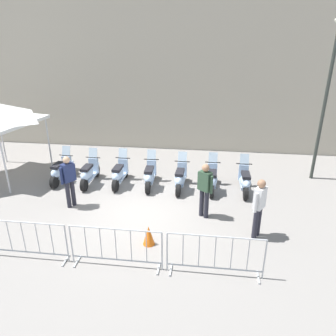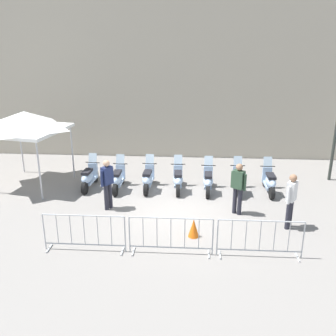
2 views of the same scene
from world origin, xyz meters
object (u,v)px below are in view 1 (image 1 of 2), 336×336
(motorcycle_2, at_px, (120,174))
(motorcycle_5, at_px, (212,179))
(motorcycle_0, at_px, (61,171))
(barrier_segment_0, at_px, (24,240))
(officer_near_row_end, at_px, (259,205))
(traffic_cone, at_px, (149,235))
(motorcycle_4, at_px, (180,178))
(motorcycle_1, at_px, (89,173))
(officer_by_barriers, at_px, (205,188))
(street_lamp, at_px, (328,88))
(motorcycle_3, at_px, (150,175))
(barrier_segment_1, at_px, (116,248))
(barrier_segment_2, at_px, (215,256))
(motorcycle_6, at_px, (245,180))
(officer_mid_plaza, at_px, (69,179))

(motorcycle_2, distance_m, motorcycle_5, 3.39)
(motorcycle_0, relative_size, barrier_segment_0, 0.78)
(barrier_segment_0, height_order, officer_near_row_end, officer_near_row_end)
(officer_near_row_end, bearing_deg, traffic_cone, -154.69)
(motorcycle_4, distance_m, traffic_cone, 3.45)
(motorcycle_1, bearing_deg, motorcycle_0, -173.61)
(motorcycle_5, height_order, officer_by_barriers, officer_by_barriers)
(motorcycle_2, relative_size, motorcycle_4, 1.00)
(street_lamp, relative_size, officer_by_barriers, 3.31)
(motorcycle_0, bearing_deg, motorcycle_3, 10.98)
(motorcycle_2, xyz_separation_m, motorcycle_3, (1.11, 0.21, 0.00))
(officer_by_barriers, bearing_deg, motorcycle_3, 148.11)
(barrier_segment_1, bearing_deg, barrier_segment_2, 10.85)
(barrier_segment_1, bearing_deg, motorcycle_4, 86.38)
(motorcycle_2, bearing_deg, motorcycle_6, 10.56)
(street_lamp, relative_size, officer_near_row_end, 3.31)
(motorcycle_4, bearing_deg, officer_by_barriers, -52.68)
(motorcycle_4, xyz_separation_m, traffic_cone, (0.13, -3.44, -0.18))
(traffic_cone, bearing_deg, motorcycle_3, 110.64)
(barrier_segment_1, distance_m, officer_by_barriers, 3.31)
(barrier_segment_0, relative_size, officer_by_barriers, 1.28)
(motorcycle_2, relative_size, officer_near_row_end, 0.99)
(motorcycle_1, distance_m, barrier_segment_2, 6.32)
(officer_mid_plaza, bearing_deg, traffic_cone, -19.93)
(officer_mid_plaza, distance_m, officer_by_barriers, 4.29)
(barrier_segment_2, bearing_deg, motorcycle_5, 101.77)
(motorcycle_2, height_order, officer_by_barriers, officer_by_barriers)
(motorcycle_3, relative_size, barrier_segment_1, 0.77)
(motorcycle_2, xyz_separation_m, motorcycle_5, (3.33, 0.62, 0.00))
(traffic_cone, bearing_deg, motorcycle_0, 149.87)
(officer_by_barriers, bearing_deg, street_lamp, 50.72)
(motorcycle_0, relative_size, motorcycle_6, 1.01)
(barrier_segment_0, xyz_separation_m, street_lamp, (7.16, 7.48, 2.93))
(motorcycle_4, relative_size, officer_near_row_end, 0.99)
(traffic_cone, bearing_deg, motorcycle_1, 141.09)
(officer_by_barriers, bearing_deg, motorcycle_6, 64.10)
(motorcycle_3, xyz_separation_m, motorcycle_5, (2.22, 0.41, 0.00))
(officer_near_row_end, bearing_deg, barrier_segment_1, -143.09)
(traffic_cone, bearing_deg, officer_by_barriers, 59.74)
(barrier_segment_2, xyz_separation_m, traffic_cone, (-1.88, 0.62, -0.25))
(motorcycle_2, bearing_deg, barrier_segment_2, -41.22)
(barrier_segment_1, xyz_separation_m, street_lamp, (4.87, 7.04, 2.93))
(motorcycle_2, distance_m, barrier_segment_1, 4.58)
(motorcycle_0, distance_m, motorcycle_4, 4.52)
(barrier_segment_1, bearing_deg, traffic_cone, 68.68)
(motorcycle_6, xyz_separation_m, officer_near_row_end, (0.60, -2.65, 0.53))
(barrier_segment_0, relative_size, street_lamp, 0.39)
(motorcycle_0, height_order, motorcycle_4, same)
(motorcycle_3, height_order, officer_near_row_end, officer_near_row_end)
(motorcycle_2, height_order, barrier_segment_2, motorcycle_2)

